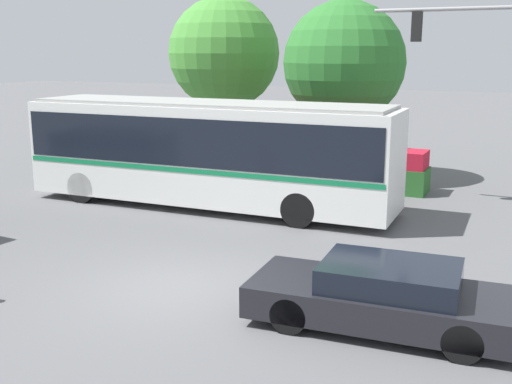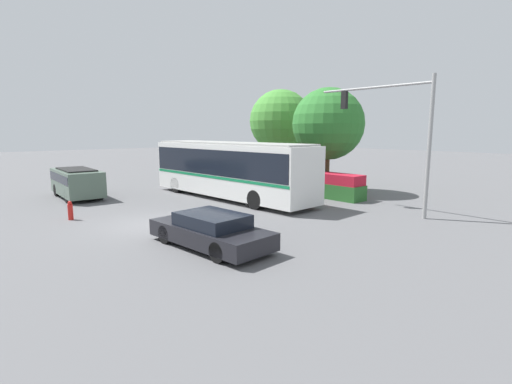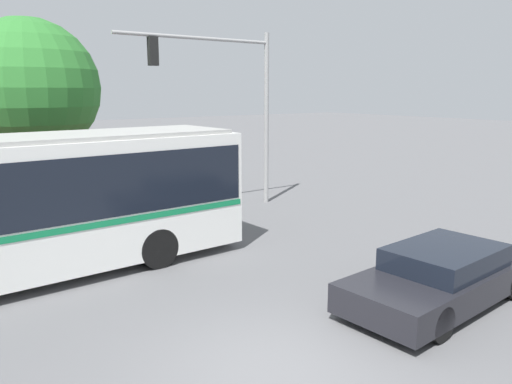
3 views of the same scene
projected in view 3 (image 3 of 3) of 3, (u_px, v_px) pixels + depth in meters
The scene contains 5 objects.
ground_plane at pixel (273, 371), 7.79m from camera, with size 140.00×140.00×0.00m, color #5B5B5E.
sedan_foreground at pixel (441, 276), 10.19m from camera, with size 4.83×2.21×1.19m.
traffic_light_pole at pixel (233, 91), 17.98m from camera, with size 5.99×0.24×6.40m.
flowering_hedge at pixel (53, 203), 16.16m from camera, with size 6.90×1.29×1.47m.
street_tree_centre at pixel (30, 88), 16.55m from camera, with size 4.56×4.56×6.66m.
Camera 3 is at (-4.41, -5.55, 4.28)m, focal length 35.13 mm.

